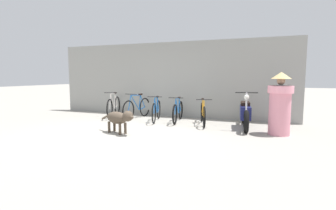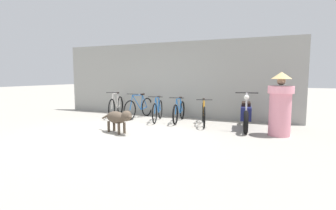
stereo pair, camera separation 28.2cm
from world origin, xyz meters
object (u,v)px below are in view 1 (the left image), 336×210
object	(u,v)px
bicycle_3	(178,111)
person_in_robes	(280,104)
bicycle_0	(114,107)
bicycle_4	(203,114)
motorcycle	(245,114)
stray_dog	(119,118)
bicycle_2	(156,111)
bicycle_1	(137,108)

from	to	relation	value
bicycle_3	person_in_robes	xyz separation A→B (m)	(3.01, -0.82, 0.45)
bicycle_0	person_in_robes	xyz separation A→B (m)	(5.51, -0.90, 0.41)
bicycle_0	bicycle_4	size ratio (longest dim) A/B	1.04
motorcycle	stray_dog	distance (m)	3.52
bicycle_3	motorcycle	size ratio (longest dim) A/B	0.84
bicycle_2	stray_dog	world-z (taller)	bicycle_2
bicycle_0	bicycle_3	world-z (taller)	bicycle_0
stray_dog	person_in_robes	xyz separation A→B (m)	(3.82, 1.40, 0.38)
bicycle_1	motorcycle	bearing A→B (deg)	87.37
bicycle_2	bicycle_1	bearing A→B (deg)	-122.29
bicycle_2	bicycle_4	distance (m)	1.56
bicycle_2	stray_dog	bearing A→B (deg)	-18.47
bicycle_2	motorcycle	bearing A→B (deg)	72.19
person_in_robes	bicycle_1	bearing A→B (deg)	10.75
bicycle_2	person_in_robes	world-z (taller)	person_in_robes
bicycle_1	bicycle_3	bearing A→B (deg)	89.47
bicycle_1	bicycle_3	distance (m)	1.56
bicycle_3	bicycle_4	xyz separation A→B (m)	(0.87, -0.16, -0.00)
bicycle_0	bicycle_4	distance (m)	3.38
bicycle_3	bicycle_4	distance (m)	0.89
bicycle_3	motorcycle	bearing A→B (deg)	72.95
bicycle_0	bicycle_2	size ratio (longest dim) A/B	1.07
bicycle_1	bicycle_3	xyz separation A→B (m)	(1.56, -0.11, -0.03)
bicycle_0	bicycle_3	size ratio (longest dim) A/B	1.01
bicycle_0	motorcycle	bearing A→B (deg)	66.49
motorcycle	stray_dog	world-z (taller)	motorcycle
bicycle_4	stray_dog	bearing A→B (deg)	-57.33
bicycle_1	bicycle_2	xyz separation A→B (m)	(0.86, -0.27, -0.01)
bicycle_0	bicycle_2	world-z (taller)	bicycle_0
bicycle_2	bicycle_4	size ratio (longest dim) A/B	0.97
bicycle_4	stray_dog	world-z (taller)	bicycle_4
motorcycle	bicycle_4	bearing A→B (deg)	-103.83
motorcycle	bicycle_1	bearing A→B (deg)	-104.17
stray_dog	bicycle_1	bearing A→B (deg)	127.25
bicycle_1	bicycle_2	world-z (taller)	bicycle_1
bicycle_0	motorcycle	xyz separation A→B (m)	(4.63, -0.37, 0.04)
bicycle_3	person_in_robes	distance (m)	3.15
bicycle_0	bicycle_1	xyz separation A→B (m)	(0.94, 0.03, -0.01)
bicycle_0	motorcycle	world-z (taller)	motorcycle
stray_dog	person_in_robes	distance (m)	4.09
bicycle_4	motorcycle	distance (m)	1.26
bicycle_2	bicycle_3	distance (m)	0.71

